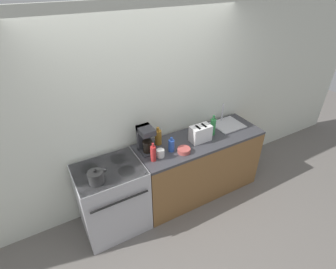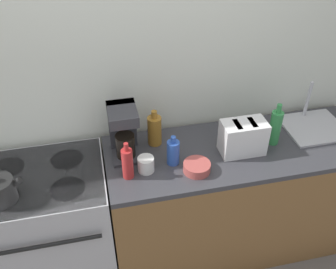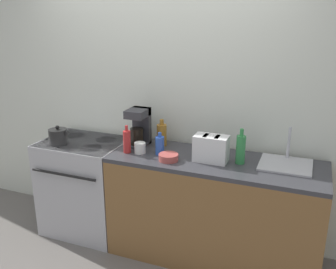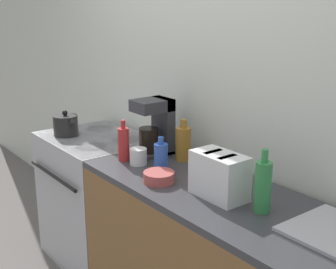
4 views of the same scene
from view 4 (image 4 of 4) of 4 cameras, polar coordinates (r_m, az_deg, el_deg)
wall_back at (r=2.83m, az=4.05°, el=5.27°), size 8.00×0.05×2.60m
stove at (r=3.39m, az=-8.43°, el=-7.65°), size 0.78×0.65×0.93m
kettle at (r=3.30m, az=-12.35°, el=1.12°), size 0.21×0.17×0.18m
toaster at (r=2.22m, az=6.28°, el=-4.99°), size 0.27×0.16×0.22m
coffee_maker at (r=2.81m, az=-1.51°, el=1.15°), size 0.17×0.22×0.34m
bottle_amber at (r=2.71m, az=1.89°, el=-1.08°), size 0.09×0.09×0.25m
bottle_blue at (r=2.54m, az=-0.87°, el=-2.77°), size 0.08×0.08×0.20m
bottle_green at (r=2.10m, az=11.51°, el=-6.16°), size 0.07×0.07×0.29m
bottle_red at (r=2.72m, az=-5.44°, el=-1.12°), size 0.06×0.06×0.24m
cup_white at (r=2.67m, az=-3.64°, el=-2.68°), size 0.10×0.10×0.09m
bowl at (r=2.41m, az=-1.11°, el=-5.21°), size 0.16×0.16×0.06m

